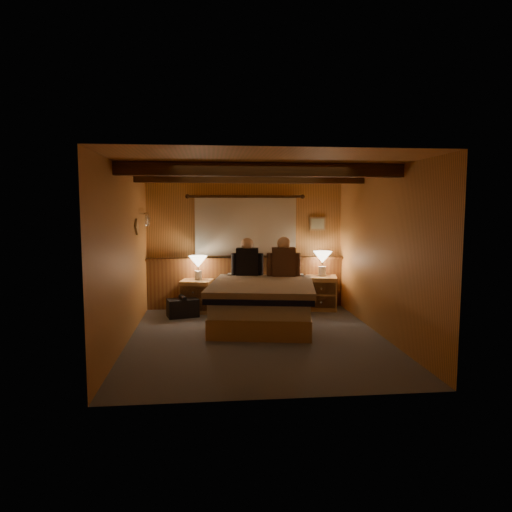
{
  "coord_description": "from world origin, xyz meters",
  "views": [
    {
      "loc": [
        -0.66,
        -6.3,
        1.84
      ],
      "look_at": [
        0.02,
        0.4,
        1.13
      ],
      "focal_mm": 32.0,
      "sensor_mm": 36.0,
      "label": 1
    }
  ],
  "objects": [
    {
      "name": "duffel_bag",
      "position": [
        -1.13,
        1.39,
        0.16
      ],
      "size": [
        0.57,
        0.43,
        0.37
      ],
      "rotation": [
        0.0,
        0.0,
        0.27
      ],
      "color": "black",
      "rests_on": "floor"
    },
    {
      "name": "bed",
      "position": [
        0.16,
        0.73,
        0.36
      ],
      "size": [
        1.85,
        2.24,
        0.69
      ],
      "rotation": [
        0.0,
        0.0,
        -0.17
      ],
      "color": "#A88148",
      "rests_on": "floor"
    },
    {
      "name": "curtain_window",
      "position": [
        0.0,
        2.03,
        1.52
      ],
      "size": [
        2.18,
        0.09,
        1.11
      ],
      "color": "#4B2F12",
      "rests_on": "wall_back"
    },
    {
      "name": "floor",
      "position": [
        0.0,
        0.0,
        0.0
      ],
      "size": [
        4.2,
        4.2,
        0.0
      ],
      "primitive_type": "plane",
      "color": "#555B65",
      "rests_on": "ground"
    },
    {
      "name": "nightstand_left",
      "position": [
        -0.9,
        1.74,
        0.29
      ],
      "size": [
        0.61,
        0.57,
        0.57
      ],
      "rotation": [
        0.0,
        0.0,
        -0.21
      ],
      "color": "#A88148",
      "rests_on": "floor"
    },
    {
      "name": "wainscot",
      "position": [
        0.0,
        2.04,
        0.49
      ],
      "size": [
        3.6,
        0.23,
        0.94
      ],
      "color": "brown",
      "rests_on": "wall_back"
    },
    {
      "name": "ceiling_beams",
      "position": [
        0.0,
        0.15,
        2.31
      ],
      "size": [
        3.6,
        1.65,
        0.16
      ],
      "color": "#4B2F12",
      "rests_on": "ceiling"
    },
    {
      "name": "coat_rail",
      "position": [
        -1.72,
        1.58,
        1.67
      ],
      "size": [
        0.05,
        0.55,
        0.24
      ],
      "color": "silver",
      "rests_on": "wall_left"
    },
    {
      "name": "framed_print",
      "position": [
        1.35,
        2.08,
        1.55
      ],
      "size": [
        0.3,
        0.04,
        0.25
      ],
      "color": "tan",
      "rests_on": "wall_back"
    },
    {
      "name": "lamp_left",
      "position": [
        -0.87,
        1.75,
        0.87
      ],
      "size": [
        0.33,
        0.33,
        0.43
      ],
      "color": "silver",
      "rests_on": "nightstand_left"
    },
    {
      "name": "wall_back",
      "position": [
        0.0,
        2.1,
        1.2
      ],
      "size": [
        3.6,
        0.0,
        3.6
      ],
      "primitive_type": "plane",
      "rotation": [
        1.57,
        0.0,
        0.0
      ],
      "color": "#DB974E",
      "rests_on": "floor"
    },
    {
      "name": "wall_right",
      "position": [
        1.8,
        0.0,
        1.2
      ],
      "size": [
        0.0,
        4.2,
        4.2
      ],
      "primitive_type": "plane",
      "rotation": [
        1.57,
        0.0,
        -1.57
      ],
      "color": "#DB974E",
      "rests_on": "floor"
    },
    {
      "name": "lamp_right",
      "position": [
        1.38,
        1.78,
        0.92
      ],
      "size": [
        0.34,
        0.34,
        0.45
      ],
      "color": "silver",
      "rests_on": "nightstand_right"
    },
    {
      "name": "ceiling",
      "position": [
        0.0,
        0.0,
        2.4
      ],
      "size": [
        4.2,
        4.2,
        0.0
      ],
      "primitive_type": "plane",
      "rotation": [
        3.14,
        0.0,
        0.0
      ],
      "color": "#D38D4F",
      "rests_on": "wall_back"
    },
    {
      "name": "wall_left",
      "position": [
        -1.8,
        0.0,
        1.2
      ],
      "size": [
        0.0,
        4.2,
        4.2
      ],
      "primitive_type": "plane",
      "rotation": [
        1.57,
        0.0,
        1.57
      ],
      "color": "#DB974E",
      "rests_on": "floor"
    },
    {
      "name": "nightstand_right",
      "position": [
        1.35,
        1.73,
        0.3
      ],
      "size": [
        0.64,
        0.6,
        0.61
      ],
      "rotation": [
        0.0,
        0.0,
        -0.21
      ],
      "color": "#A88148",
      "rests_on": "floor"
    },
    {
      "name": "person_left",
      "position": [
        -0.02,
        1.5,
        0.95
      ],
      "size": [
        0.55,
        0.27,
        0.67
      ],
      "rotation": [
        0.0,
        0.0,
        -0.14
      ],
      "color": "black",
      "rests_on": "bed"
    },
    {
      "name": "wall_front",
      "position": [
        0.0,
        -2.1,
        1.2
      ],
      "size": [
        3.6,
        0.0,
        3.6
      ],
      "primitive_type": "plane",
      "rotation": [
        -1.57,
        0.0,
        0.0
      ],
      "color": "#DB974E",
      "rests_on": "floor"
    },
    {
      "name": "person_right",
      "position": [
        0.59,
        1.33,
        0.96
      ],
      "size": [
        0.57,
        0.26,
        0.7
      ],
      "rotation": [
        0.0,
        0.0,
        -0.08
      ],
      "color": "#452A1B",
      "rests_on": "bed"
    }
  ]
}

